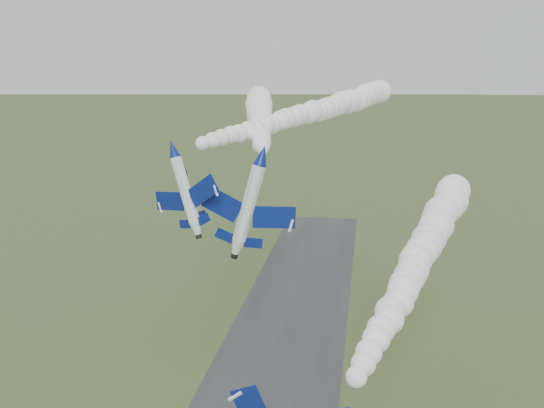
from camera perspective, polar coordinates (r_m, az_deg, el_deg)
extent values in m
cone|color=white|center=(51.97, 7.84, -16.05)|extent=(2.47, 2.23, 2.14)
cylinder|color=black|center=(52.84, 8.11, -15.53)|extent=(1.19, 0.82, 1.09)
cube|color=navy|center=(47.63, 4.16, -15.77)|extent=(3.52, 3.02, 3.69)
cube|color=navy|center=(50.79, 6.46, -15.13)|extent=(1.57, 1.38, 1.63)
cube|color=navy|center=(51.64, 8.72, -17.89)|extent=(1.57, 1.38, 1.63)
cube|color=navy|center=(50.39, 8.72, -15.99)|extent=(2.09, 1.96, 1.52)
cylinder|color=white|center=(73.38, -9.30, 5.11)|extent=(4.99, 8.02, 1.82)
cone|color=navy|center=(69.84, -12.13, 4.58)|extent=(2.53, 2.66, 1.82)
cone|color=white|center=(76.96, -6.83, 5.57)|extent=(2.37, 2.32, 1.82)
cylinder|color=black|center=(77.67, -6.38, 5.65)|extent=(1.08, 0.90, 0.92)
ellipsoid|color=black|center=(71.97, -10.54, 5.31)|extent=(2.25, 3.00, 1.22)
cube|color=navy|center=(75.89, -10.34, 4.51)|extent=(4.74, 3.81, 1.60)
cube|color=navy|center=(72.01, -7.31, 5.69)|extent=(4.74, 3.81, 1.60)
cube|color=navy|center=(77.33, -8.05, 5.19)|extent=(2.09, 1.71, 0.73)
cube|color=navy|center=(75.32, -6.44, 5.81)|extent=(2.09, 1.71, 0.73)
cube|color=navy|center=(76.27, -7.63, 6.36)|extent=(1.37, 1.72, 2.01)
cylinder|color=white|center=(71.28, -0.93, 4.60)|extent=(3.81, 9.63, 2.07)
cone|color=navy|center=(65.42, -0.85, 3.81)|extent=(2.50, 2.81, 2.07)
cone|color=white|center=(76.93, -0.99, 5.24)|extent=(2.41, 2.37, 2.07)
cylinder|color=black|center=(78.04, -1.00, 5.36)|extent=(1.16, 0.86, 1.05)
ellipsoid|color=black|center=(68.80, -0.76, 4.79)|extent=(1.96, 3.43, 1.38)
cube|color=navy|center=(72.09, -3.56, 5.27)|extent=(5.42, 3.59, 1.53)
cube|color=navy|center=(72.45, 1.60, 3.88)|extent=(5.42, 3.59, 1.53)
cube|color=navy|center=(75.87, -2.29, 5.49)|extent=(2.38, 1.62, 0.71)
cube|color=navy|center=(76.05, 0.33, 4.79)|extent=(2.38, 1.62, 0.71)
cube|color=navy|center=(75.49, -0.68, 6.16)|extent=(1.12, 1.91, 2.41)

